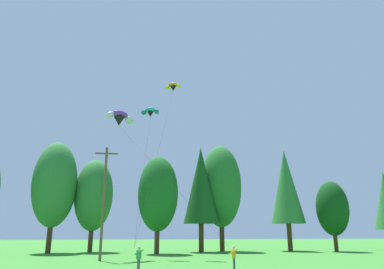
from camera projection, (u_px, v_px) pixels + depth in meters
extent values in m
cylinder|color=#472D19|center=(49.00, 238.00, 44.65)|extent=(0.65, 0.65, 3.57)
ellipsoid|color=#2D7033|center=(55.00, 184.00, 46.46)|extent=(5.65, 5.65, 11.19)
cylinder|color=#472D19|center=(91.00, 240.00, 46.64)|extent=(0.60, 0.60, 3.07)
ellipsoid|color=#2D7033|center=(94.00, 195.00, 48.19)|extent=(5.11, 5.11, 9.62)
cylinder|color=#472D19|center=(157.00, 241.00, 43.18)|extent=(0.60, 0.60, 3.00)
ellipsoid|color=#19561E|center=(158.00, 193.00, 44.70)|extent=(5.03, 5.03, 9.39)
cylinder|color=#472D19|center=(201.00, 238.00, 46.48)|extent=(0.66, 0.66, 3.64)
cone|color=#144719|center=(201.00, 184.00, 48.33)|extent=(4.68, 4.68, 10.37)
cylinder|color=#472D19|center=(222.00, 237.00, 48.68)|extent=(0.66, 0.66, 3.69)
ellipsoid|color=#236628|center=(221.00, 186.00, 50.55)|extent=(5.78, 5.78, 11.56)
cylinder|color=#472D19|center=(290.00, 237.00, 49.17)|extent=(0.66, 0.66, 3.69)
cone|color=#2D7033|center=(286.00, 186.00, 51.04)|extent=(4.73, 4.73, 10.52)
cylinder|color=#472D19|center=(336.00, 242.00, 47.85)|extent=(0.54, 0.54, 2.37)
ellipsoid|color=#0F3D14|center=(332.00, 208.00, 49.06)|extent=(4.35, 4.35, 7.42)
cylinder|color=brown|center=(104.00, 202.00, 34.02)|extent=(0.26, 0.26, 10.74)
cube|color=brown|center=(107.00, 154.00, 35.28)|extent=(2.20, 0.14, 0.14)
cylinder|color=#4C4C51|center=(138.00, 266.00, 23.49)|extent=(0.16, 0.16, 0.84)
cylinder|color=#4C4C51|center=(139.00, 266.00, 23.68)|extent=(0.16, 0.16, 0.84)
cube|color=#2D8E47|center=(139.00, 255.00, 23.78)|extent=(0.35, 0.44, 0.60)
sphere|color=tan|center=(139.00, 248.00, 23.89)|extent=(0.22, 0.22, 0.22)
cylinder|color=#2D8E47|center=(138.00, 252.00, 23.59)|extent=(0.53, 0.25, 0.35)
cylinder|color=#2D8E47|center=(140.00, 252.00, 24.05)|extent=(0.53, 0.25, 0.35)
cylinder|color=navy|center=(234.00, 265.00, 24.51)|extent=(0.16, 0.16, 0.84)
cylinder|color=navy|center=(234.00, 264.00, 24.70)|extent=(0.16, 0.16, 0.84)
cube|color=orange|center=(234.00, 254.00, 24.79)|extent=(0.35, 0.44, 0.60)
sphere|color=tan|center=(234.00, 247.00, 24.91)|extent=(0.22, 0.22, 0.22)
cylinder|color=orange|center=(234.00, 251.00, 24.61)|extent=(0.53, 0.25, 0.35)
cylinder|color=orange|center=(234.00, 251.00, 25.06)|extent=(0.53, 0.25, 0.35)
ellipsoid|color=orange|center=(173.00, 85.00, 42.87)|extent=(1.46, 1.34, 0.54)
ellipsoid|color=yellow|center=(179.00, 86.00, 42.53)|extent=(0.88, 0.87, 0.66)
ellipsoid|color=yellow|center=(167.00, 88.00, 43.09)|extent=(0.90, 0.92, 0.66)
cone|color=black|center=(173.00, 89.00, 42.81)|extent=(0.93, 0.93, 0.58)
cylinder|color=black|center=(159.00, 147.00, 33.35)|extent=(3.88, 14.30, 17.41)
ellipsoid|color=purple|center=(120.00, 114.00, 40.02)|extent=(2.40, 2.24, 1.06)
ellipsoid|color=silver|center=(129.00, 120.00, 40.84)|extent=(1.38, 1.41, 1.24)
ellipsoid|color=silver|center=(110.00, 115.00, 39.01)|extent=(1.39, 1.41, 1.24)
cone|color=black|center=(119.00, 121.00, 39.88)|extent=(1.65, 1.65, 1.01)
cylinder|color=black|center=(161.00, 172.00, 32.36)|extent=(8.91, 13.42, 12.50)
ellipsoid|color=teal|center=(150.00, 110.00, 41.54)|extent=(1.46, 1.22, 0.73)
ellipsoid|color=#0F666B|center=(157.00, 112.00, 41.34)|extent=(0.74, 0.89, 0.82)
ellipsoid|color=#0F666B|center=(144.00, 112.00, 41.63)|extent=(0.88, 0.86, 0.82)
cone|color=black|center=(150.00, 114.00, 41.49)|extent=(0.90, 0.90, 0.60)
cylinder|color=black|center=(144.00, 165.00, 32.68)|extent=(1.22, 14.26, 13.98)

